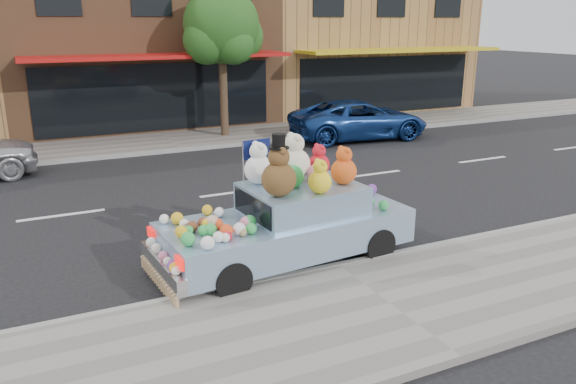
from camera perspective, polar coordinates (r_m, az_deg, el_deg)
ground at (r=13.86m, az=-5.39°, el=-0.05°), size 120.00×120.00×0.00m
near_sidewalk at (r=8.46m, az=10.27°, el=-11.37°), size 60.00×3.00×0.12m
far_sidewalk at (r=19.91m, az=-11.88°, el=5.06°), size 60.00×3.00×0.12m
near_kerb at (r=9.58m, az=5.06°, el=-7.61°), size 60.00×0.12×0.13m
far_kerb at (r=18.48m, az=-10.76°, el=4.24°), size 60.00×0.12×0.13m
storefront_mid at (r=24.87m, az=-15.54°, el=15.46°), size 10.00×9.80×7.30m
storefront_right at (r=28.42m, az=5.50°, el=16.08°), size 10.00×9.80×7.30m
street_tree at (r=20.12m, az=-6.73°, el=15.86°), size 3.00×2.70×5.22m
car_blue at (r=20.28m, az=7.24°, el=7.31°), size 5.15×2.77×1.37m
art_car at (r=9.64m, az=0.01°, el=-2.62°), size 4.61×2.10×2.36m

